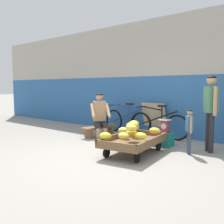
{
  "coord_description": "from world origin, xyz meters",
  "views": [
    {
      "loc": [
        3.01,
        -3.41,
        1.31
      ],
      "look_at": [
        -0.65,
        0.93,
        0.75
      ],
      "focal_mm": 41.13,
      "sensor_mm": 36.0,
      "label": 1
    }
  ],
  "objects_px": {
    "customer_adult": "(211,105)",
    "customer_child": "(189,127)",
    "low_bench": "(100,129)",
    "plastic_crate": "(164,139)",
    "weighing_scale": "(165,126)",
    "bicycle_near_left": "(127,121)",
    "vendor_seated": "(100,115)",
    "bicycle_far_left": "(158,124)",
    "banana_cart": "(134,142)",
    "sign_board": "(154,119)"
  },
  "relations": [
    {
      "from": "customer_adult",
      "to": "customer_child",
      "type": "height_order",
      "value": "customer_adult"
    },
    {
      "from": "low_bench",
      "to": "customer_child",
      "type": "xyz_separation_m",
      "value": [
        2.59,
        -0.23,
        0.34
      ]
    },
    {
      "from": "plastic_crate",
      "to": "weighing_scale",
      "type": "bearing_deg",
      "value": -90.0
    },
    {
      "from": "plastic_crate",
      "to": "bicycle_near_left",
      "type": "distance_m",
      "value": 1.74
    },
    {
      "from": "vendor_seated",
      "to": "weighing_scale",
      "type": "distance_m",
      "value": 1.83
    },
    {
      "from": "customer_child",
      "to": "low_bench",
      "type": "bearing_deg",
      "value": 174.92
    },
    {
      "from": "low_bench",
      "to": "bicycle_far_left",
      "type": "xyz_separation_m",
      "value": [
        1.33,
        0.76,
        0.15
      ]
    },
    {
      "from": "banana_cart",
      "to": "customer_adult",
      "type": "distance_m",
      "value": 1.7
    },
    {
      "from": "bicycle_near_left",
      "to": "sign_board",
      "type": "xyz_separation_m",
      "value": [
        0.72,
        0.29,
        0.08
      ]
    },
    {
      "from": "bicycle_far_left",
      "to": "bicycle_near_left",
      "type": "bearing_deg",
      "value": 178.32
    },
    {
      "from": "low_bench",
      "to": "customer_adult",
      "type": "relative_size",
      "value": 0.73
    },
    {
      "from": "sign_board",
      "to": "customer_child",
      "type": "relative_size",
      "value": 1.01
    },
    {
      "from": "weighing_scale",
      "to": "sign_board",
      "type": "bearing_deg",
      "value": 130.59
    },
    {
      "from": "banana_cart",
      "to": "bicycle_near_left",
      "type": "bearing_deg",
      "value": 130.54
    },
    {
      "from": "bicycle_far_left",
      "to": "customer_child",
      "type": "height_order",
      "value": "customer_child"
    },
    {
      "from": "vendor_seated",
      "to": "plastic_crate",
      "type": "height_order",
      "value": "vendor_seated"
    },
    {
      "from": "low_bench",
      "to": "customer_adult",
      "type": "height_order",
      "value": "customer_adult"
    },
    {
      "from": "vendor_seated",
      "to": "plastic_crate",
      "type": "relative_size",
      "value": 3.17
    },
    {
      "from": "plastic_crate",
      "to": "sign_board",
      "type": "xyz_separation_m",
      "value": [
        -0.85,
        0.99,
        0.29
      ]
    },
    {
      "from": "low_bench",
      "to": "plastic_crate",
      "type": "bearing_deg",
      "value": 2.51
    },
    {
      "from": "customer_child",
      "to": "bicycle_near_left",
      "type": "bearing_deg",
      "value": 155.92
    },
    {
      "from": "vendor_seated",
      "to": "customer_adult",
      "type": "xyz_separation_m",
      "value": [
        2.76,
        0.26,
        0.38
      ]
    },
    {
      "from": "low_bench",
      "to": "bicycle_far_left",
      "type": "distance_m",
      "value": 1.54
    },
    {
      "from": "banana_cart",
      "to": "weighing_scale",
      "type": "distance_m",
      "value": 1.02
    },
    {
      "from": "plastic_crate",
      "to": "vendor_seated",
      "type": "bearing_deg",
      "value": -175.67
    },
    {
      "from": "banana_cart",
      "to": "bicycle_near_left",
      "type": "relative_size",
      "value": 0.93
    },
    {
      "from": "bicycle_near_left",
      "to": "weighing_scale",
      "type": "bearing_deg",
      "value": -24.11
    },
    {
      "from": "sign_board",
      "to": "weighing_scale",
      "type": "bearing_deg",
      "value": -49.41
    },
    {
      "from": "vendor_seated",
      "to": "bicycle_near_left",
      "type": "xyz_separation_m",
      "value": [
        0.24,
        0.84,
        -0.21
      ]
    },
    {
      "from": "weighing_scale",
      "to": "low_bench",
      "type": "bearing_deg",
      "value": -177.52
    },
    {
      "from": "banana_cart",
      "to": "low_bench",
      "type": "bearing_deg",
      "value": 152.74
    },
    {
      "from": "customer_adult",
      "to": "sign_board",
      "type": "bearing_deg",
      "value": 154.01
    },
    {
      "from": "plastic_crate",
      "to": "weighing_scale",
      "type": "relative_size",
      "value": 1.2
    },
    {
      "from": "sign_board",
      "to": "customer_child",
      "type": "xyz_separation_m",
      "value": [
        1.55,
        -1.31,
        0.1
      ]
    },
    {
      "from": "vendor_seated",
      "to": "bicycle_near_left",
      "type": "bearing_deg",
      "value": 74.04
    },
    {
      "from": "low_bench",
      "to": "bicycle_near_left",
      "type": "distance_m",
      "value": 0.86
    },
    {
      "from": "weighing_scale",
      "to": "customer_child",
      "type": "bearing_deg",
      "value": -24.01
    },
    {
      "from": "customer_adult",
      "to": "vendor_seated",
      "type": "bearing_deg",
      "value": -174.71
    },
    {
      "from": "low_bench",
      "to": "bicycle_far_left",
      "type": "relative_size",
      "value": 0.67
    },
    {
      "from": "vendor_seated",
      "to": "customer_adult",
      "type": "distance_m",
      "value": 2.8
    },
    {
      "from": "weighing_scale",
      "to": "sign_board",
      "type": "distance_m",
      "value": 1.31
    },
    {
      "from": "low_bench",
      "to": "weighing_scale",
      "type": "distance_m",
      "value": 1.91
    },
    {
      "from": "sign_board",
      "to": "customer_adult",
      "type": "height_order",
      "value": "customer_adult"
    },
    {
      "from": "bicycle_near_left",
      "to": "low_bench",
      "type": "bearing_deg",
      "value": -111.46
    },
    {
      "from": "banana_cart",
      "to": "plastic_crate",
      "type": "bearing_deg",
      "value": 82.61
    },
    {
      "from": "bicycle_far_left",
      "to": "customer_child",
      "type": "distance_m",
      "value": 1.61
    },
    {
      "from": "plastic_crate",
      "to": "bicycle_near_left",
      "type": "xyz_separation_m",
      "value": [
        -1.58,
        0.7,
        0.2
      ]
    },
    {
      "from": "bicycle_far_left",
      "to": "sign_board",
      "type": "xyz_separation_m",
      "value": [
        -0.29,
        0.32,
        0.08
      ]
    },
    {
      "from": "banana_cart",
      "to": "plastic_crate",
      "type": "relative_size",
      "value": 4.3
    },
    {
      "from": "customer_adult",
      "to": "customer_child",
      "type": "bearing_deg",
      "value": -119.57
    }
  ]
}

